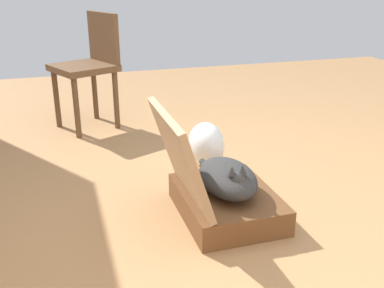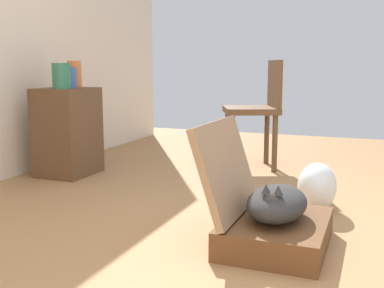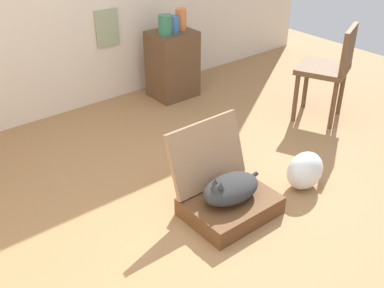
{
  "view_description": "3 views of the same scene",
  "coord_description": "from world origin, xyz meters",
  "px_view_note": "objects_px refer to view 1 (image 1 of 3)",
  "views": [
    {
      "loc": [
        -1.91,
        0.78,
        1.22
      ],
      "look_at": [
        -0.02,
        0.2,
        0.46
      ],
      "focal_mm": 42.07,
      "sensor_mm": 36.0,
      "label": 1
    },
    {
      "loc": [
        -2.1,
        -0.44,
        0.86
      ],
      "look_at": [
        0.18,
        0.47,
        0.45
      ],
      "focal_mm": 43.69,
      "sensor_mm": 36.0,
      "label": 2
    },
    {
      "loc": [
        -1.77,
        -1.86,
        2.07
      ],
      "look_at": [
        0.19,
        0.56,
        0.25
      ],
      "focal_mm": 43.58,
      "sensor_mm": 36.0,
      "label": 3
    }
  ],
  "objects_px": {
    "suitcase_base": "(227,203)",
    "plastic_bag_white": "(206,144)",
    "cat": "(228,178)",
    "chair": "(90,64)"
  },
  "relations": [
    {
      "from": "cat",
      "to": "chair",
      "type": "relative_size",
      "value": 0.57
    },
    {
      "from": "suitcase_base",
      "to": "chair",
      "type": "xyz_separation_m",
      "value": [
        1.71,
        0.52,
        0.45
      ]
    },
    {
      "from": "suitcase_base",
      "to": "plastic_bag_white",
      "type": "xyz_separation_m",
      "value": [
        0.66,
        -0.11,
        0.08
      ]
    },
    {
      "from": "cat",
      "to": "plastic_bag_white",
      "type": "distance_m",
      "value": 0.67
    },
    {
      "from": "suitcase_base",
      "to": "cat",
      "type": "bearing_deg",
      "value": 175.27
    },
    {
      "from": "cat",
      "to": "plastic_bag_white",
      "type": "bearing_deg",
      "value": -9.48
    },
    {
      "from": "cat",
      "to": "chair",
      "type": "xyz_separation_m",
      "value": [
        1.71,
        0.51,
        0.3
      ]
    },
    {
      "from": "suitcase_base",
      "to": "plastic_bag_white",
      "type": "distance_m",
      "value": 0.67
    },
    {
      "from": "suitcase_base",
      "to": "cat",
      "type": "relative_size",
      "value": 1.18
    },
    {
      "from": "suitcase_base",
      "to": "chair",
      "type": "distance_m",
      "value": 1.84
    }
  ]
}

